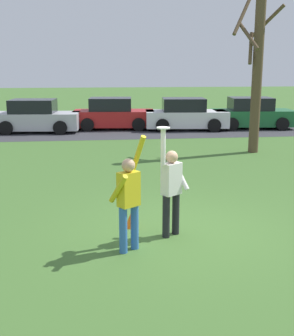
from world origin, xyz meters
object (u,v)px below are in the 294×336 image
person_catcher (171,186)px  field_cone_orange (131,220)px  parked_car_green (252,114)px  person_defender (129,197)px  parked_car_white (186,115)px  parked_car_silver (36,117)px  parked_car_red (113,115)px  frisbee_disc (163,128)px  bare_tree_tall (257,61)px

person_catcher → field_cone_orange: (-0.71, 0.53, -0.82)m
parked_car_green → field_cone_orange: (-7.44, -13.67, -0.57)m
person_defender → parked_car_white: person_defender is taller
parked_car_silver → parked_car_green: bearing=5.4°
parked_car_red → person_catcher: bearing=-83.2°
frisbee_disc → bare_tree_tall: (4.66, 8.03, 1.24)m
person_defender → frisbee_disc: frisbee_disc is taller
parked_car_red → parked_car_green: bearing=0.1°
parked_car_silver → parked_car_green: (10.98, 0.09, 0.00)m
field_cone_orange → person_defender: bearing=-96.7°
person_defender → field_cone_orange: bearing=47.6°
person_defender → frisbee_disc: 1.38m
field_cone_orange → person_catcher: bearing=-36.5°
parked_car_white → parked_car_green: bearing=6.7°
parked_car_red → parked_car_silver: bearing=-164.6°
person_defender → frisbee_disc: (0.66, 0.48, 1.11)m
person_defender → bare_tree_tall: 10.31m
parked_car_red → parked_car_white: size_ratio=1.00×
person_defender → parked_car_white: bearing=38.9°
parked_car_silver → field_cone_orange: 14.05m
person_defender → parked_car_silver: person_defender is taller
parked_car_silver → person_catcher: bearing=-68.3°
person_catcher → parked_car_white: 14.45m
frisbee_disc → parked_car_green: 15.97m
parked_car_red → field_cone_orange: 14.30m
frisbee_disc → parked_car_silver: bearing=105.9°
field_cone_orange → parked_car_white: bearing=74.0°
bare_tree_tall → parked_car_green: bearing=70.4°
parked_car_red → field_cone_orange: bearing=-86.0°
person_defender → parked_car_silver: size_ratio=0.48×
person_defender → parked_car_white: 15.25m
person_catcher → parked_car_silver: size_ratio=0.49×
parked_car_silver → parked_car_white: 7.44m
person_catcher → bare_tree_tall: (4.48, 7.90, 2.35)m
person_catcher → parked_car_red: size_ratio=0.49×
parked_car_silver → bare_tree_tall: size_ratio=0.67×
person_catcher → parked_car_white: size_ratio=0.49×
bare_tree_tall → field_cone_orange: bare_tree_tall is taller
frisbee_disc → parked_car_red: bearing=91.1°
person_catcher → parked_car_red: 14.82m
parked_car_silver → parked_car_red: size_ratio=1.00×
parked_car_red → parked_car_white: 3.72m
person_catcher → parked_car_white: (3.19, 14.09, -0.25)m
person_catcher → parked_car_silver: (-4.25, 14.11, -0.25)m
bare_tree_tall → parked_car_white: bearing=101.8°
field_cone_orange → bare_tree_tall: bearing=54.8°
parked_car_silver → bare_tree_tall: bare_tree_tall is taller
parked_car_red → field_cone_orange: (-0.25, -14.28, -0.57)m
person_catcher → parked_car_red: person_catcher is taller
parked_car_silver → parked_car_red: 3.85m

